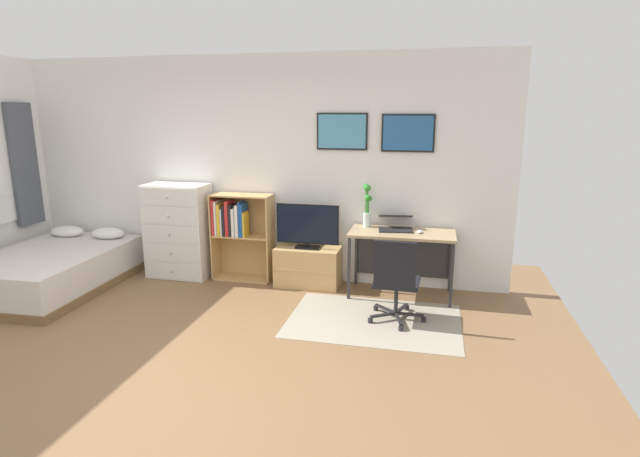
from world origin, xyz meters
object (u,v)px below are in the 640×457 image
tv_stand (308,266)px  bamboo_vase (367,204)px  desk (402,242)px  bed (52,269)px  dresser (179,231)px  television (307,227)px  computer_mouse (420,232)px  laptop (396,223)px  office_chair (396,279)px  bookshelf (237,228)px

tv_stand → bamboo_vase: (0.68, 0.09, 0.77)m
tv_stand → desk: 1.16m
tv_stand → desk: size_ratio=0.66×
bed → tv_stand: bed is taller
dresser → desk: 2.77m
television → computer_mouse: (1.29, -0.08, 0.03)m
bed → laptop: (3.93, 0.81, 0.57)m
computer_mouse → bamboo_vase: bamboo_vase is taller
television → office_chair: 1.42m
bookshelf → laptop: size_ratio=2.34×
bookshelf → television: 0.92m
bookshelf → office_chair: (2.01, -0.92, -0.19)m
desk → computer_mouse: (0.19, -0.09, 0.16)m
desk → bamboo_vase: (-0.42, 0.10, 0.40)m
dresser → desk: dresser is taller
desk → computer_mouse: computer_mouse is taller
dresser → desk: size_ratio=1.01×
office_chair → computer_mouse: bearing=78.9°
dresser → bamboo_vase: bamboo_vase is taller
bed → bookshelf: (2.00, 0.82, 0.41)m
office_chair → television: bearing=144.9°
computer_mouse → television: bearing=176.6°
office_chair → dresser: bearing=165.3°
dresser → computer_mouse: bearing=-1.6°
dresser → bamboo_vase: (2.35, 0.10, 0.42)m
bed → bamboo_vase: (3.59, 0.86, 0.77)m
laptop → television: bearing=176.0°
bamboo_vase → office_chair: bearing=-66.5°
television → desk: size_ratio=0.64×
office_chair → desk: bearing=92.7°
bookshelf → bamboo_vase: bamboo_vase is taller
office_chair → computer_mouse: 0.85m
computer_mouse → bamboo_vase: size_ratio=0.21×
dresser → laptop: bearing=1.2°
office_chair → laptop: size_ratio=1.89×
bookshelf → computer_mouse: 2.21m
television → laptop: (1.02, 0.06, 0.08)m
bookshelf → tv_stand: size_ratio=1.40×
bookshelf → television: bookshelf is taller
dresser → tv_stand: 1.70m
tv_stand → bamboo_vase: 1.03m
computer_mouse → bed: bearing=-170.9°
dresser → office_chair: size_ratio=1.36×
bed → desk: size_ratio=1.72×
television → dresser: bearing=179.8°
bookshelf → desk: 2.01m
tv_stand → television: size_ratio=1.02×
tv_stand → bed: bearing=-165.2°
bed → dresser: (1.25, 0.76, 0.35)m
dresser → bookshelf: bearing=4.8°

